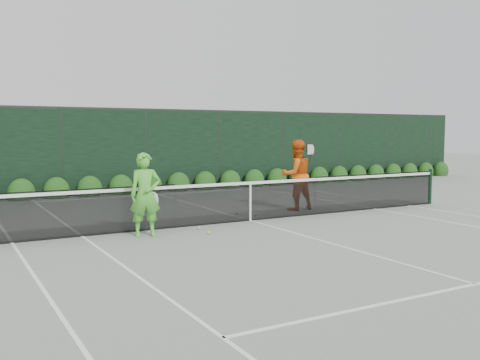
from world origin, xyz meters
TOP-DOWN VIEW (x-y plane):
  - ground at (0.00, 0.00)m, footprint 80.00×80.00m
  - tennis_net at (-0.02, 0.00)m, footprint 12.90×0.10m
  - player_woman at (-2.92, -0.60)m, footprint 0.71×0.54m
  - player_man at (2.09, 0.98)m, footprint 1.01×0.81m
  - court_lines at (0.00, 0.00)m, footprint 11.03×23.83m
  - windscreen_fence at (0.00, -2.71)m, footprint 32.00×21.07m
  - hedge_row at (-0.00, 7.15)m, footprint 31.66×0.65m
  - tennis_balls at (-0.64, 0.04)m, footprint 2.26×2.19m

SIDE VIEW (x-z plane):
  - ground at x=0.00m, z-range 0.00..0.00m
  - court_lines at x=0.00m, z-range 0.00..0.01m
  - tennis_balls at x=-0.64m, z-range 0.00..0.07m
  - hedge_row at x=0.00m, z-range -0.23..0.70m
  - tennis_net at x=-0.02m, z-range 0.00..1.07m
  - player_woman at x=-2.92m, z-range 0.00..1.77m
  - player_man at x=2.09m, z-range 0.00..1.98m
  - windscreen_fence at x=0.00m, z-range -0.02..3.04m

